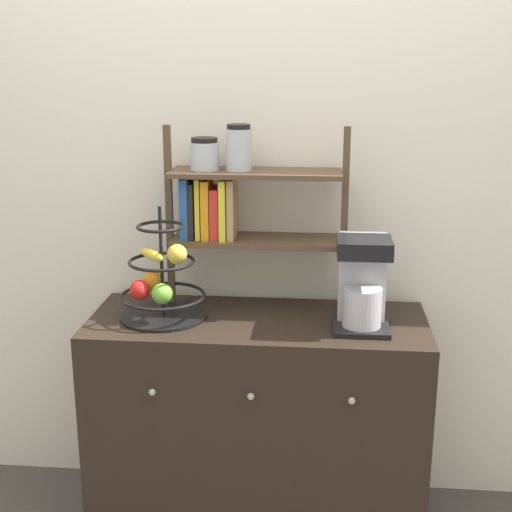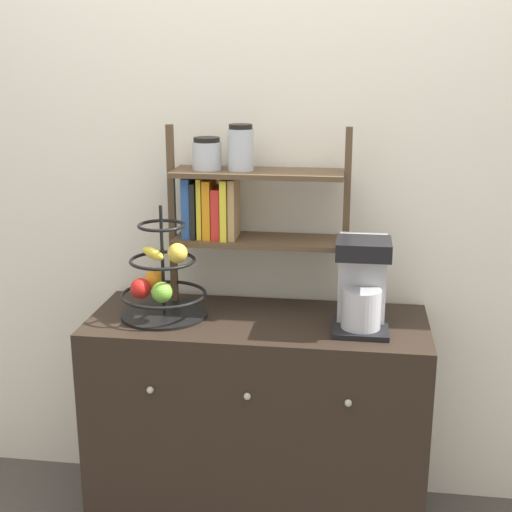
# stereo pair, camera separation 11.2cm
# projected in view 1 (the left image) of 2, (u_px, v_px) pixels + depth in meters

# --- Properties ---
(wall_back) EXTENTS (7.00, 0.05, 2.60)m
(wall_back) POSITION_uv_depth(u_px,v_px,m) (265.00, 169.00, 2.65)
(wall_back) COLOR silver
(wall_back) RESTS_ON ground_plane
(sideboard) EXTENTS (1.20, 0.49, 0.81)m
(sideboard) POSITION_uv_depth(u_px,v_px,m) (257.00, 422.00, 2.63)
(sideboard) COLOR black
(sideboard) RESTS_ON ground_plane
(coffee_maker) EXTENTS (0.19, 0.20, 0.32)m
(coffee_maker) POSITION_uv_depth(u_px,v_px,m) (362.00, 283.00, 2.41)
(coffee_maker) COLOR black
(coffee_maker) RESTS_ON sideboard
(fruit_stand) EXTENTS (0.31, 0.31, 0.40)m
(fruit_stand) POSITION_uv_depth(u_px,v_px,m) (160.00, 284.00, 2.50)
(fruit_stand) COLOR black
(fruit_stand) RESTS_ON sideboard
(shelf_hutch) EXTENTS (0.66, 0.20, 0.67)m
(shelf_hutch) POSITION_uv_depth(u_px,v_px,m) (231.00, 197.00, 2.55)
(shelf_hutch) COLOR brown
(shelf_hutch) RESTS_ON sideboard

